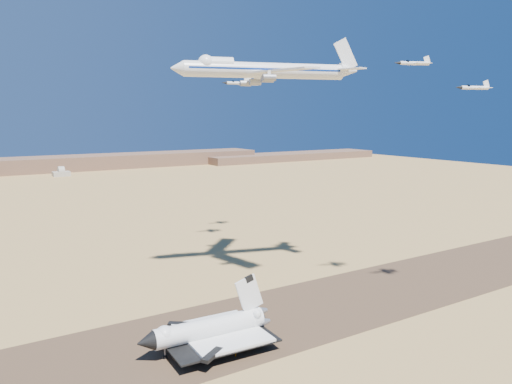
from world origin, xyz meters
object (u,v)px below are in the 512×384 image
crew_b (236,354)px  chase_jet_a (414,63)px  crew_c (252,344)px  chase_jet_d (248,84)px  chase_jet_b (474,88)px  shuttle (208,330)px  chase_jet_c (238,83)px  carrier_747 (260,70)px  crew_a (250,347)px

crew_b → chase_jet_a: 118.55m
crew_c → chase_jet_d: 161.29m
chase_jet_b → crew_b: bearing=-170.1°
shuttle → chase_jet_b: bearing=-8.2°
crew_c → chase_jet_c: chase_jet_c is taller
carrier_747 → crew_a: (-37.69, -52.76, -87.32)m
shuttle → chase_jet_b: chase_jet_b is taller
crew_a → chase_jet_d: (71.94, 118.42, 86.48)m
chase_jet_a → chase_jet_b: (12.71, -16.23, -9.08)m
shuttle → chase_jet_d: bearing=56.4°
shuttle → chase_jet_d: chase_jet_d is taller
crew_a → shuttle: bearing=26.6°
carrier_747 → crew_b: (-43.29, -53.99, -87.38)m
crew_c → chase_jet_a: 113.40m
chase_jet_d → carrier_747: bearing=-110.6°
shuttle → crew_b: size_ratio=26.53×
crew_b → chase_jet_b: chase_jet_b is taller
crew_a → chase_jet_b: chase_jet_b is taller
crew_b → chase_jet_b: (91.78, -9.50, 79.00)m
crew_b → chase_jet_b: size_ratio=0.12×
crew_c → crew_a: bearing=85.8°
carrier_747 → crew_a: bearing=-108.8°
crew_b → chase_jet_b: 121.46m
crew_b → crew_c: bearing=-84.8°
shuttle → carrier_747: (47.42, 44.73, 82.60)m
carrier_747 → chase_jet_d: bearing=79.2°
carrier_747 → crew_a: carrier_747 is taller
crew_c → chase_jet_c: (53.89, 99.49, 85.40)m
carrier_747 → chase_jet_a: bearing=-36.1°
chase_jet_d → chase_jet_b: bearing=-76.8°
shuttle → crew_c: bearing=-26.1°
crew_a → crew_c: bearing=-75.0°
shuttle → crew_a: size_ratio=24.62×
carrier_747 → chase_jet_b: carrier_747 is taller
carrier_747 → crew_b: bearing=-112.0°
shuttle → carrier_747: carrier_747 is taller
chase_jet_a → chase_jet_b: 22.52m
crew_c → chase_jet_d: size_ratio=0.13×
crew_a → carrier_747: bearing=-59.5°
shuttle → crew_b: 11.21m
crew_a → crew_b: (-5.60, -1.23, -0.06)m
chase_jet_a → chase_jet_b: size_ratio=1.00×
shuttle → chase_jet_c: 139.57m
chase_jet_a → chase_jet_c: 97.21m
chase_jet_b → chase_jet_a: bearing=143.9°
crew_b → crew_c: 8.04m
chase_jet_c → carrier_747: bearing=-97.2°
chase_jet_c → chase_jet_d: size_ratio=1.05×
crew_a → chase_jet_b: (86.17, -10.73, 78.93)m
shuttle → crew_a: (9.73, -8.02, -4.72)m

